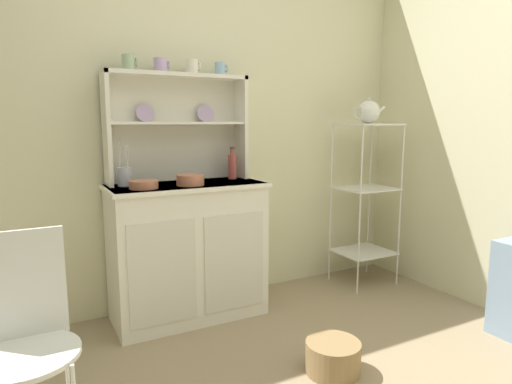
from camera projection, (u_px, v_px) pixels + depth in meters
wall_back at (195, 118)px, 2.92m from camera, size 3.84×0.05×2.50m
hutch_cabinet at (188, 249)px, 2.75m from camera, size 0.95×0.45×0.85m
hutch_shelf_unit at (176, 119)px, 2.77m from camera, size 0.89×0.18×0.67m
bakers_rack at (366, 188)px, 3.30m from camera, size 0.41×0.35×1.21m
wire_chair at (22, 330)px, 1.51m from camera, size 0.36×0.36×0.85m
floor_basket at (333, 357)px, 2.17m from camera, size 0.27×0.27×0.16m
cup_sage_0 at (129, 63)px, 2.55m from camera, size 0.09×0.07×0.09m
cup_lilac_1 at (161, 65)px, 2.64m from camera, size 0.09×0.08×0.08m
cup_cream_2 at (192, 67)px, 2.73m from camera, size 0.09×0.08×0.09m
cup_sky_3 at (220, 69)px, 2.82m from camera, size 0.08×0.07×0.08m
bowl_mixing_large at (144, 184)px, 2.49m from camera, size 0.16×0.16×0.05m
bowl_floral_medium at (190, 180)px, 2.62m from camera, size 0.16×0.16×0.06m
jam_bottle at (232, 166)px, 2.91m from camera, size 0.06×0.06×0.21m
utensil_jar at (124, 176)px, 2.58m from camera, size 0.08×0.08×0.25m
porcelain_teapot at (368, 112)px, 3.21m from camera, size 0.26×0.17×0.19m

